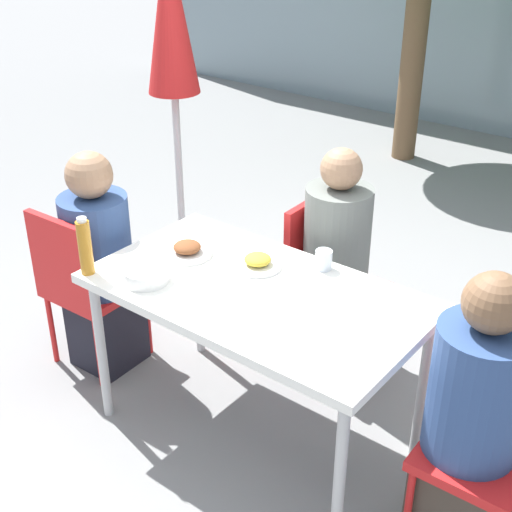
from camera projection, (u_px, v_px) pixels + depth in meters
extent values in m
plane|color=gray|center=(256.00, 432.00, 3.22)|extent=(24.00, 24.00, 0.00)
cube|color=white|center=(256.00, 293.00, 2.87)|extent=(1.36, 0.76, 0.04)
cylinder|color=#B7B7B7|center=(101.00, 351.00, 3.16)|extent=(0.04, 0.04, 0.72)
cylinder|color=#B7B7B7|center=(339.00, 480.00, 2.49)|extent=(0.04, 0.04, 0.72)
cylinder|color=#B7B7B7|center=(198.00, 292.00, 3.60)|extent=(0.04, 0.04, 0.72)
cylinder|color=#B7B7B7|center=(423.00, 388.00, 2.93)|extent=(0.04, 0.04, 0.72)
cube|color=red|center=(96.00, 287.00, 3.52)|extent=(0.41, 0.41, 0.04)
cube|color=red|center=(61.00, 261.00, 3.29)|extent=(0.40, 0.05, 0.42)
cylinder|color=red|center=(102.00, 300.00, 3.84)|extent=(0.03, 0.03, 0.40)
cylinder|color=red|center=(148.00, 320.00, 3.66)|extent=(0.03, 0.03, 0.40)
cylinder|color=red|center=(52.00, 328.00, 3.59)|extent=(0.03, 0.03, 0.40)
cylinder|color=red|center=(99.00, 352.00, 3.42)|extent=(0.03, 0.03, 0.40)
cube|color=black|center=(107.00, 324.00, 3.59)|extent=(0.30, 0.30, 0.44)
cylinder|color=navy|center=(97.00, 244.00, 3.37)|extent=(0.32, 0.32, 0.48)
sphere|color=#9E7556|center=(89.00, 175.00, 3.21)|extent=(0.22, 0.22, 0.22)
cube|color=red|center=(480.00, 457.00, 2.50)|extent=(0.41, 0.41, 0.04)
cube|color=red|center=(509.00, 379.00, 2.52)|extent=(0.40, 0.05, 0.42)
cylinder|color=red|center=(408.00, 509.00, 2.58)|extent=(0.03, 0.03, 0.40)
cylinder|color=red|center=(446.00, 455.00, 2.82)|extent=(0.03, 0.03, 0.40)
cube|color=#473D33|center=(459.00, 492.00, 2.62)|extent=(0.30, 0.30, 0.44)
cylinder|color=navy|center=(478.00, 391.00, 2.40)|extent=(0.33, 0.33, 0.50)
sphere|color=brown|center=(494.00, 303.00, 2.23)|extent=(0.20, 0.20, 0.20)
cube|color=red|center=(339.00, 291.00, 3.50)|extent=(0.41, 0.41, 0.04)
cube|color=red|center=(310.00, 239.00, 3.48)|extent=(0.04, 0.40, 0.42)
cylinder|color=red|center=(383.00, 324.00, 3.63)|extent=(0.03, 0.03, 0.40)
cylinder|color=red|center=(349.00, 356.00, 3.39)|extent=(0.03, 0.03, 0.40)
cylinder|color=red|center=(326.00, 303.00, 3.81)|extent=(0.03, 0.03, 0.40)
cylinder|color=red|center=(290.00, 332.00, 3.57)|extent=(0.03, 0.03, 0.40)
cube|color=#383842|center=(332.00, 329.00, 3.56)|extent=(0.29, 0.29, 0.44)
cylinder|color=slate|center=(337.00, 242.00, 3.32)|extent=(0.31, 0.31, 0.54)
sphere|color=#9E7556|center=(341.00, 169.00, 3.15)|extent=(0.19, 0.19, 0.19)
cylinder|color=#333333|center=(184.00, 259.00, 4.60)|extent=(0.36, 0.36, 0.05)
cylinder|color=#BCBCBC|center=(176.00, 111.00, 4.14)|extent=(0.04, 0.04, 2.01)
cone|color=red|center=(170.00, 11.00, 3.87)|extent=(0.30, 0.30, 0.89)
cylinder|color=white|center=(258.00, 265.00, 3.01)|extent=(0.21, 0.21, 0.01)
ellipsoid|color=gold|center=(258.00, 259.00, 3.00)|extent=(0.11, 0.11, 0.05)
cylinder|color=white|center=(187.00, 253.00, 3.11)|extent=(0.22, 0.22, 0.01)
ellipsoid|color=brown|center=(187.00, 247.00, 3.09)|extent=(0.12, 0.12, 0.05)
cylinder|color=#B7751E|center=(85.00, 248.00, 2.91)|extent=(0.06, 0.06, 0.24)
cylinder|color=white|center=(82.00, 220.00, 2.85)|extent=(0.04, 0.04, 0.02)
cylinder|color=silver|center=(324.00, 260.00, 2.98)|extent=(0.07, 0.07, 0.08)
cylinder|color=white|center=(146.00, 275.00, 2.90)|extent=(0.19, 0.19, 0.06)
cylinder|color=brown|center=(413.00, 61.00, 5.93)|extent=(0.20, 0.20, 1.68)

